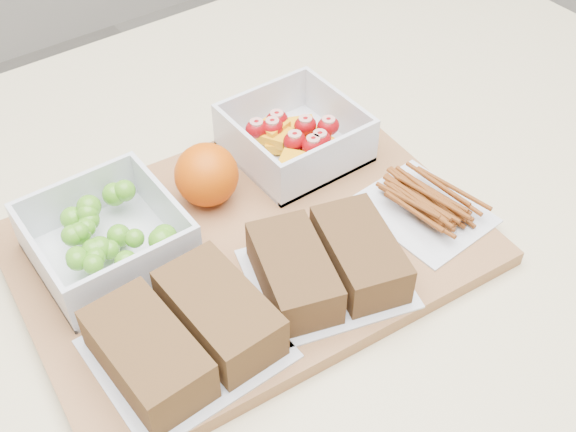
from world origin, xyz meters
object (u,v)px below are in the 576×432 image
Objects in this scene: cutting_board at (249,245)px; fruit_container at (294,138)px; sandwich_bag_left at (184,334)px; grape_container at (107,238)px; sandwich_bag_center at (327,264)px; orange at (207,175)px; pretzel_bag at (424,202)px.

cutting_board is 0.14m from fruit_container.
fruit_container is 0.84× the size of sandwich_bag_left.
fruit_container is 0.27m from sandwich_bag_left.
grape_container is at bearing 91.56° from sandwich_bag_left.
grape_container reaches higher than sandwich_bag_center.
grape_container reaches higher than sandwich_bag_left.
sandwich_bag_left is at bearing 176.96° from sandwich_bag_center.
orange is at bearing -176.18° from fruit_container.
grape_container is 1.00× the size of pretzel_bag.
sandwich_bag_center is (0.03, -0.15, -0.01)m from orange.
orange is at bearing 101.02° from sandwich_bag_center.
orange is 0.18m from sandwich_bag_left.
grape_container is 0.30m from pretzel_bag.
cutting_board is at bearing -89.69° from orange.
orange is at bearing 138.74° from pretzel_bag.
sandwich_bag_left is at bearing -127.24° from orange.
cutting_board is at bearing 33.89° from sandwich_bag_left.
grape_container is (-0.11, 0.06, 0.03)m from cutting_board.
pretzel_bag is (0.27, 0.00, -0.01)m from sandwich_bag_left.
sandwich_bag_left is 0.14m from sandwich_bag_center.
cutting_board is 3.38× the size of fruit_container.
cutting_board is 0.18m from pretzel_bag.
sandwich_bag_center is 1.29× the size of pretzel_bag.
grape_container is at bearing -174.00° from orange.
sandwich_bag_left reaches higher than sandwich_bag_center.
sandwich_bag_left is (-0.22, -0.15, 0.00)m from fruit_container.
orange is 0.43× the size of sandwich_bag_left.
orange is 0.16m from sandwich_bag_center.
grape_container reaches higher than cutting_board.
sandwich_bag_left is (-0.11, -0.14, -0.01)m from orange.
sandwich_bag_center is (0.14, -0.14, -0.00)m from grape_container.
fruit_container is 0.11m from orange.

